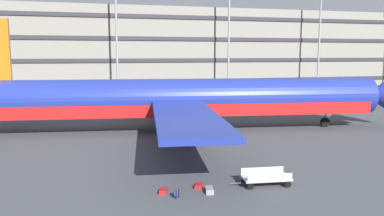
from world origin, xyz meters
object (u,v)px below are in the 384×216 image
Objects in this scene: suitcase_scuffed at (199,186)px; backpack_laid_flat at (176,193)px; suitcase_navy at (164,191)px; suitcase_orange at (209,190)px; baggage_cart at (266,177)px; airliner at (182,100)px.

backpack_laid_flat is (-1.54, -1.18, 0.14)m from suitcase_scuffed.
suitcase_scuffed is at bearing 9.40° from suitcase_navy.
suitcase_scuffed is 0.89× the size of suitcase_orange.
suitcase_navy is 5.66m from baggage_cart.
suitcase_orange is at bearing -12.74° from suitcase_navy.
airliner is 12.55× the size of baggage_cart.
airliner is 76.74× the size of backpack_laid_flat.
airliner is at bearing 75.95° from backpack_laid_flat.
baggage_cart is at bearing -8.35° from suitcase_scuffed.
airliner reaches higher than backpack_laid_flat.
suitcase_orange is at bearing -174.51° from baggage_cart.
airliner is 15.89m from suitcase_scuffed.
baggage_cart is (5.65, -0.20, 0.32)m from suitcase_navy.
suitcase_scuffed is at bearing 109.20° from suitcase_orange.
suitcase_navy is 2.37m from suitcase_orange.
suitcase_navy is 0.21× the size of baggage_cart.
suitcase_scuffed is 1.08× the size of suitcase_navy.
backpack_laid_flat reaches higher than suitcase_navy.
suitcase_navy is at bearing 177.96° from baggage_cart.
suitcase_navy is (-4.63, -15.76, -2.79)m from airliner.
suitcase_scuffed is at bearing -99.63° from airliner.
airliner is at bearing 93.66° from baggage_cart.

